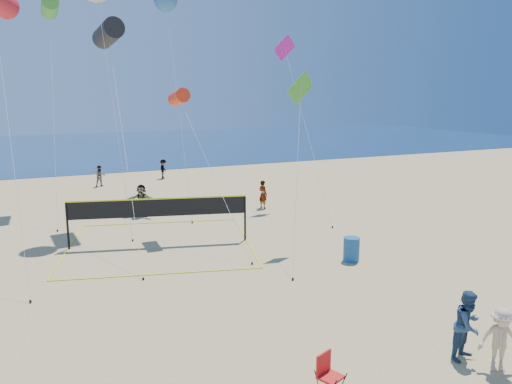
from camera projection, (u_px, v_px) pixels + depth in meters
name	position (u px, v px, depth m)	size (l,w,h in m)	color
ocean	(73.00, 147.00, 66.59)	(140.00, 50.00, 0.03)	navy
bystander_a	(468.00, 325.00, 13.27)	(0.92, 0.72, 1.90)	navy
bystander_b	(501.00, 339.00, 12.72)	(1.09, 0.63, 1.69)	#D2B28C
far_person_1	(142.00, 201.00, 28.81)	(1.75, 0.56, 1.89)	gray
far_person_2	(263.00, 194.00, 30.96)	(0.64, 0.42, 1.76)	gray
far_person_3	(100.00, 176.00, 38.31)	(0.79, 0.61, 1.62)	gray
far_person_4	(163.00, 169.00, 41.89)	(1.05, 0.60, 1.62)	gray
camp_chair	(327.00, 371.00, 11.79)	(0.67, 0.77, 1.09)	red
trash_barrel	(351.00, 249.00, 21.20)	(0.68, 0.68, 1.02)	#165090
volleyball_net	(159.00, 213.00, 23.31)	(10.18, 10.07, 2.24)	black
kite_1	(108.00, 33.00, 26.01)	(1.42, 11.05, 10.83)	black
kite_2	(179.00, 98.00, 24.43)	(1.58, 6.99, 7.30)	red
kite_4	(300.00, 97.00, 22.35)	(3.47, 4.53, 8.05)	green
kite_5	(287.00, 57.00, 30.60)	(1.65, 6.93, 10.64)	#D21DA6
kite_7	(165.00, 0.00, 31.88)	(1.80, 8.30, 13.69)	#2E6AB0
kite_8	(50.00, 7.00, 29.96)	(1.36, 8.12, 12.79)	green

